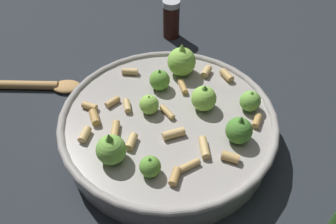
% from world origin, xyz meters
% --- Properties ---
extents(ground_plane, '(2.40, 2.40, 0.00)m').
position_xyz_m(ground_plane, '(0.00, 0.00, 0.00)').
color(ground_plane, '#23282D').
extents(cooking_pan, '(0.33, 0.33, 0.11)m').
position_xyz_m(cooking_pan, '(-0.00, 0.00, 0.03)').
color(cooking_pan, '#9E9993').
rests_on(cooking_pan, ground).
extents(pepper_shaker, '(0.04, 0.04, 0.08)m').
position_xyz_m(pepper_shaker, '(-0.29, 0.07, 0.04)').
color(pepper_shaker, '#33140F').
rests_on(pepper_shaker, ground).
extents(wooden_spoon, '(0.08, 0.26, 0.02)m').
position_xyz_m(wooden_spoon, '(-0.17, -0.24, 0.01)').
color(wooden_spoon, '#B2844C').
rests_on(wooden_spoon, ground).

